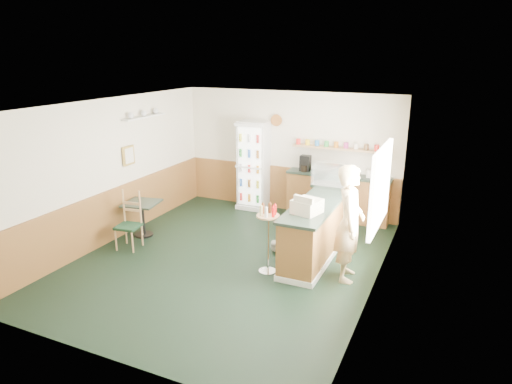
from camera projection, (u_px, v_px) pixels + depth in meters
The scene contains 13 objects.
ground at pixel (228, 259), 8.03m from camera, with size 6.00×6.00×0.00m, color black.
room_envelope at pixel (235, 165), 8.31m from camera, with size 5.04×6.02×2.72m.
service_counter at pixel (321, 226), 8.30m from camera, with size 0.68×3.01×1.01m.
back_counter at pixel (337, 195), 9.84m from camera, with size 2.24×0.42×1.69m.
drinks_fridge at pixel (253, 166), 10.43m from camera, with size 0.67×0.55×2.03m.
display_case at pixel (334, 176), 8.73m from camera, with size 0.80×0.42×0.45m.
cash_register at pixel (307, 206), 7.34m from camera, with size 0.39×0.41×0.23m, color beige.
shopkeeper at pixel (349, 223), 7.11m from camera, with size 0.63×0.45×1.88m, color tan.
condiment_stand at pixel (268, 230), 7.37m from camera, with size 0.37×0.37×1.17m.
newspaper_rack at pixel (307, 217), 8.69m from camera, with size 0.09×0.45×0.53m.
cafe_table at pixel (142, 212), 8.95m from camera, with size 0.73×0.73×0.69m.
cafe_chair at pixel (131, 218), 8.42m from camera, with size 0.45×0.45×1.08m.
dog_doorstop at pixel (276, 246), 8.30m from camera, with size 0.22×0.29×0.27m.
Camera 1 is at (3.46, -6.48, 3.50)m, focal length 32.00 mm.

